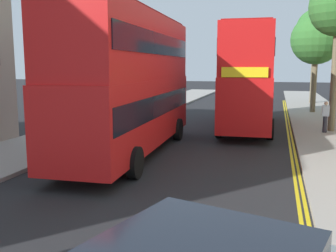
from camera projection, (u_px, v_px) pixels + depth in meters
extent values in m
cube|color=#9E9991|center=(55.00, 140.00, 18.34)|extent=(4.00, 80.00, 0.14)
cube|color=yellow|center=(298.00, 168.00, 13.53)|extent=(0.10, 56.00, 0.01)
cube|color=yellow|center=(293.00, 168.00, 13.57)|extent=(0.10, 56.00, 0.01)
cube|color=red|center=(131.00, 111.00, 15.58)|extent=(2.96, 10.90, 2.60)
cube|color=red|center=(130.00, 47.00, 15.19)|extent=(2.90, 10.68, 2.50)
cube|color=black|center=(131.00, 104.00, 15.54)|extent=(2.97, 10.47, 0.84)
cube|color=black|center=(130.00, 45.00, 15.17)|extent=(2.95, 10.25, 0.80)
cube|color=yellow|center=(163.00, 71.00, 20.52)|extent=(2.00, 0.15, 0.44)
cube|color=maroon|center=(130.00, 13.00, 14.99)|extent=(2.66, 9.81, 0.10)
cylinder|color=black|center=(129.00, 127.00, 19.27)|extent=(0.34, 1.05, 1.04)
cylinder|color=black|center=(178.00, 129.00, 18.71)|extent=(0.34, 1.05, 1.04)
cylinder|color=black|center=(64.00, 158.00, 12.84)|extent=(0.34, 1.05, 1.04)
cylinder|color=black|center=(135.00, 163.00, 12.27)|extent=(0.34, 1.05, 1.04)
cube|color=red|center=(247.00, 98.00, 22.13)|extent=(2.95, 10.89, 2.60)
cube|color=red|center=(249.00, 53.00, 21.74)|extent=(2.89, 10.68, 2.50)
cube|color=black|center=(248.00, 93.00, 22.09)|extent=(2.96, 10.46, 0.84)
cube|color=black|center=(249.00, 51.00, 21.72)|extent=(2.94, 10.25, 0.80)
cube|color=yellow|center=(245.00, 72.00, 16.72)|extent=(2.00, 0.14, 0.44)
cube|color=maroon|center=(250.00, 29.00, 21.54)|extent=(2.65, 9.80, 0.10)
cylinder|color=black|center=(271.00, 129.00, 18.82)|extent=(0.34, 1.05, 1.04)
cylinder|color=black|center=(219.00, 127.00, 19.39)|extent=(0.34, 1.05, 1.04)
cylinder|color=black|center=(268.00, 113.00, 25.25)|extent=(0.34, 1.05, 1.04)
cylinder|color=black|center=(230.00, 112.00, 25.83)|extent=(0.34, 1.05, 1.04)
cylinder|color=#2D2D38|center=(325.00, 124.00, 20.00)|extent=(0.22, 0.22, 0.85)
cube|color=silver|center=(326.00, 111.00, 19.89)|extent=(0.34, 0.22, 0.56)
sphere|color=beige|center=(326.00, 103.00, 19.83)|extent=(0.20, 0.20, 0.20)
cylinder|color=#6B6047|center=(313.00, 71.00, 35.89)|extent=(0.40, 0.40, 5.84)
cylinder|color=#6B6047|center=(321.00, 35.00, 35.34)|extent=(0.32, 1.10, 0.82)
cylinder|color=#6B6047|center=(316.00, 35.00, 35.94)|extent=(1.34, 0.38, 0.99)
cylinder|color=#6B6047|center=(310.00, 36.00, 35.40)|extent=(0.38, 1.00, 0.75)
cylinder|color=#6B6047|center=(317.00, 33.00, 34.69)|extent=(1.43, 0.32, 1.05)
sphere|color=#33702D|center=(316.00, 28.00, 35.28)|extent=(3.43, 3.43, 3.43)
cylinder|color=#6B6047|center=(314.00, 83.00, 28.68)|extent=(0.39, 0.39, 4.25)
cylinder|color=#6B6047|center=(327.00, 47.00, 27.94)|extent=(0.38, 1.58, 1.15)
cylinder|color=#6B6047|center=(308.00, 47.00, 28.96)|extent=(1.29, 1.11, 1.16)
cylinder|color=#6B6047|center=(314.00, 47.00, 27.65)|extent=(1.48, 0.52, 1.10)
sphere|color=#33702D|center=(316.00, 39.00, 28.18)|extent=(3.67, 3.67, 3.67)
cylinder|color=#6B6047|center=(334.00, 79.00, 20.19)|extent=(0.35, 0.35, 5.51)
cylinder|color=#6B6047|center=(327.00, 16.00, 20.31)|extent=(1.14, 1.13, 1.09)
cylinder|color=#6B6047|center=(329.00, 17.00, 19.63)|extent=(0.56, 1.07, 0.83)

